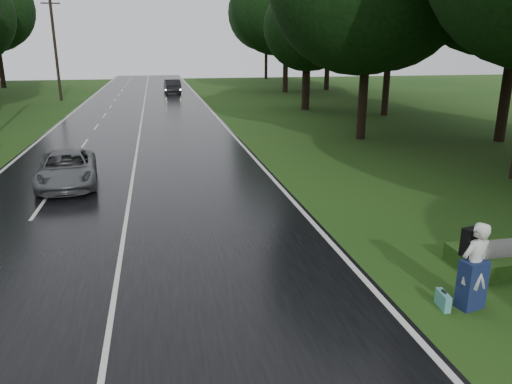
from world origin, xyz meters
The scene contains 12 objects.
ground centered at (0.00, 0.00, 0.00)m, with size 160.00×160.00×0.00m, color #244614.
road centered at (0.00, 20.00, 0.02)m, with size 12.00×140.00×0.04m, color black.
lane_center centered at (0.00, 20.00, 0.04)m, with size 0.12×140.00×0.01m, color silver.
grey_car centered at (-2.49, 10.91, 0.71)m, with size 2.21×4.80×1.33m, color #56585B.
far_car centered at (3.15, 50.65, 0.87)m, with size 1.75×5.01×1.65m, color black.
hitchhiker centered at (7.52, -0.80, 0.90)m, with size 0.79×0.75×1.94m.
suitcase centered at (6.94, -0.72, 0.18)m, with size 0.15×0.50×0.36m, color teal.
culvert centered at (9.47, 0.78, 0.00)m, with size 0.74×0.74×1.49m, color slate.
utility_pole_far centered at (-8.50, 45.02, 0.00)m, with size 1.80×0.28×10.54m, color black, non-canonical shape.
tree_right_d centered at (13.25, 18.36, 0.00)m, with size 9.78×9.78×15.28m, color black, non-canonical shape.
tree_right_e centered at (14.20, 32.83, 0.00)m, with size 8.10×8.10×12.66m, color black, non-canonical shape.
tree_right_f centered at (16.89, 50.01, 0.00)m, with size 10.94×10.94×17.10m, color black, non-canonical shape.
Camera 1 is at (1.17, -8.98, 5.37)m, focal length 33.99 mm.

